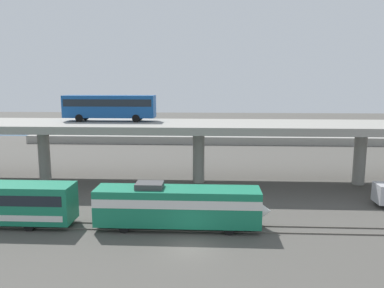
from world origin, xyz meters
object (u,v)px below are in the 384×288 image
(parked_car_4, at_px, (279,130))
(parked_car_2, at_px, (75,129))
(train_locomotive, at_px, (186,205))
(transit_bus_on_overpass, at_px, (109,106))
(parked_car_1, at_px, (169,130))
(parked_car_5, at_px, (317,130))
(parked_car_0, at_px, (193,131))
(parked_car_3, at_px, (136,130))

(parked_car_4, bearing_deg, parked_car_2, 0.58)
(train_locomotive, xyz_separation_m, transit_bus_on_overpass, (-11.26, 17.48, 7.63))
(parked_car_1, relative_size, parked_car_5, 1.01)
(parked_car_4, distance_m, parked_car_5, 8.23)
(train_locomotive, distance_m, parked_car_4, 55.13)
(parked_car_4, relative_size, parked_car_5, 0.94)
(parked_car_0, bearing_deg, parked_car_3, -8.85)
(transit_bus_on_overpass, bearing_deg, parked_car_4, -129.15)
(parked_car_1, distance_m, parked_car_2, 21.48)
(train_locomotive, distance_m, transit_bus_on_overpass, 22.15)
(transit_bus_on_overpass, xyz_separation_m, parked_car_3, (-3.33, 33.35, -7.45))
(parked_car_1, height_order, parked_car_2, same)
(transit_bus_on_overpass, bearing_deg, parked_car_2, -63.22)
(train_locomotive, distance_m, parked_car_3, 52.89)
(parked_car_1, xyz_separation_m, parked_car_3, (-7.41, -0.60, -0.00))
(parked_car_2, distance_m, parked_car_4, 45.81)
(transit_bus_on_overpass, bearing_deg, parked_car_3, -84.31)
(parked_car_1, height_order, parked_car_5, same)
(train_locomotive, xyz_separation_m, parked_car_4, (17.16, 52.39, 0.18))
(parked_car_2, bearing_deg, parked_car_4, 0.58)
(transit_bus_on_overpass, distance_m, parked_car_4, 45.63)
(parked_car_4, bearing_deg, parked_car_1, 2.26)
(parked_car_2, bearing_deg, train_locomotive, -61.11)
(parked_car_0, bearing_deg, transit_bus_on_overpass, 73.29)
(parked_car_2, xyz_separation_m, parked_car_4, (45.81, 0.47, -0.00))
(parked_car_5, bearing_deg, parked_car_2, -179.19)
(transit_bus_on_overpass, distance_m, parked_car_0, 33.59)
(train_locomotive, bearing_deg, parked_car_1, 97.94)
(parked_car_2, relative_size, parked_car_4, 1.06)
(parked_car_2, height_order, parked_car_5, same)
(parked_car_2, height_order, parked_car_3, same)
(train_locomotive, bearing_deg, parked_car_4, 71.87)
(train_locomotive, relative_size, parked_car_1, 3.62)
(parked_car_1, relative_size, parked_car_2, 1.01)
(train_locomotive, bearing_deg, parked_car_3, 106.01)
(parked_car_0, bearing_deg, parked_car_4, -169.44)
(parked_car_1, height_order, parked_car_4, same)
(parked_car_0, distance_m, parked_car_2, 26.98)
(parked_car_1, bearing_deg, parked_car_5, -177.78)
(train_locomotive, xyz_separation_m, parked_car_2, (-28.65, 51.92, 0.18))
(train_locomotive, height_order, parked_car_4, train_locomotive)
(parked_car_3, relative_size, parked_car_4, 1.02)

